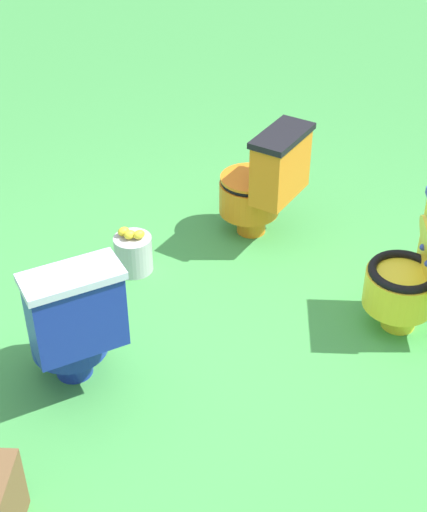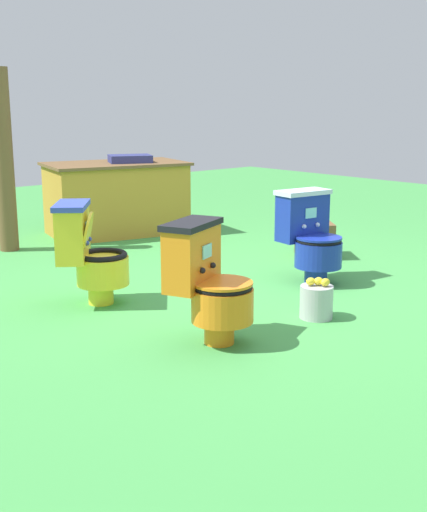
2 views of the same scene
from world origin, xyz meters
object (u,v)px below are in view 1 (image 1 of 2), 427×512
at_px(toilet_orange, 263,183).
at_px(toilet_yellow, 422,269).
at_px(lemon_bucket, 133,253).
at_px(toilet_blue, 72,323).

bearing_deg(toilet_orange, toilet_yellow, -107.19).
distance_m(toilet_yellow, lemon_bucket, 1.62).
relative_size(toilet_orange, toilet_blue, 1.00).
xyz_separation_m(toilet_orange, toilet_yellow, (-0.12, 1.15, 0.00)).
distance_m(toilet_blue, lemon_bucket, 0.97).
xyz_separation_m(toilet_yellow, lemon_bucket, (0.95, -1.28, -0.26)).
distance_m(toilet_blue, toilet_yellow, 1.75).
distance_m(toilet_orange, lemon_bucket, 0.88).
relative_size(toilet_yellow, lemon_bucket, 2.63).
bearing_deg(toilet_yellow, lemon_bucket, 74.60).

